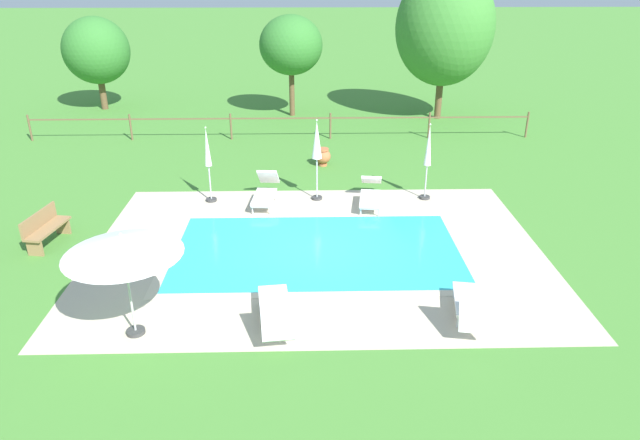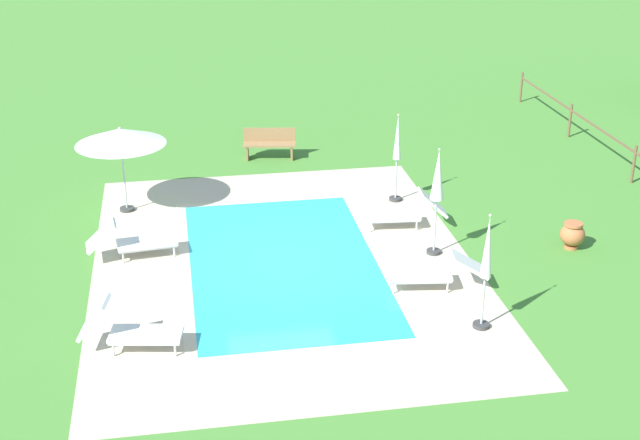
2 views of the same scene
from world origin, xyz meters
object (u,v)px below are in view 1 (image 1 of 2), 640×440
patio_umbrella_open_foreground (122,245)px  tree_centre (291,45)px  sun_lounger_north_near_steps (371,193)px  tree_far_west (445,27)px  sun_lounger_north_mid (471,304)px  terracotta_urn_near_fence (323,156)px  patio_umbrella_closed_row_mid_west (428,153)px  sun_lounger_north_far (265,191)px  patio_umbrella_closed_row_west (208,156)px  wooden_bench_lawn_side (45,227)px  sun_lounger_north_end (275,308)px  patio_umbrella_closed_row_centre (317,145)px  tree_west_mid (96,51)px

patio_umbrella_open_foreground → tree_centre: 17.43m
sun_lounger_north_near_steps → tree_far_west: tree_far_west is taller
sun_lounger_north_mid → terracotta_urn_near_fence: sun_lounger_north_mid is taller
sun_lounger_north_near_steps → patio_umbrella_closed_row_mid_west: 2.06m
sun_lounger_north_near_steps → sun_lounger_north_far: 3.11m
sun_lounger_north_near_steps → patio_umbrella_closed_row_west: 4.89m
sun_lounger_north_far → patio_umbrella_open_foreground: size_ratio=0.91×
patio_umbrella_closed_row_mid_west → patio_umbrella_open_foreground: bearing=-135.6°
sun_lounger_north_mid → sun_lounger_north_far: 7.68m
sun_lounger_north_far → patio_umbrella_open_foreground: 7.03m
wooden_bench_lawn_side → patio_umbrella_closed_row_west: bearing=36.6°
patio_umbrella_closed_row_mid_west → tree_far_west: (2.43, 9.72, 2.54)m
sun_lounger_north_end → sun_lounger_north_far: bearing=95.3°
sun_lounger_north_mid → patio_umbrella_closed_row_centre: size_ratio=0.78×
sun_lounger_north_end → patio_umbrella_closed_row_mid_west: bearing=57.1°
patio_umbrella_closed_row_mid_west → tree_west_mid: tree_west_mid is taller
patio_umbrella_closed_row_mid_west → tree_west_mid: bearing=138.4°
wooden_bench_lawn_side → patio_umbrella_open_foreground: bearing=-50.4°
sun_lounger_north_mid → tree_west_mid: (-13.03, 18.37, 2.36)m
patio_umbrella_closed_row_centre → patio_umbrella_closed_row_west: bearing=-178.7°
patio_umbrella_open_foreground → patio_umbrella_closed_row_west: patio_umbrella_closed_row_west is taller
patio_umbrella_closed_row_centre → sun_lounger_north_near_steps: bearing=-17.1°
terracotta_urn_near_fence → tree_centre: (-1.22, 7.23, 2.81)m
patio_umbrella_closed_row_mid_west → sun_lounger_north_end: bearing=-122.9°
sun_lounger_north_near_steps → tree_centre: bearing=103.1°
patio_umbrella_open_foreground → sun_lounger_north_near_steps: bearing=50.4°
sun_lounger_north_mid → patio_umbrella_closed_row_centre: 7.28m
sun_lounger_north_near_steps → patio_umbrella_closed_row_mid_west: size_ratio=0.90×
wooden_bench_lawn_side → sun_lounger_north_near_steps: bearing=15.6°
sun_lounger_north_near_steps → patio_umbrella_closed_row_centre: size_ratio=0.85×
sun_lounger_north_near_steps → patio_umbrella_open_foreground: bearing=-129.6°
patio_umbrella_closed_row_west → terracotta_urn_near_fence: bearing=42.9°
sun_lounger_north_near_steps → tree_far_west: bearing=67.9°
patio_umbrella_closed_row_mid_west → wooden_bench_lawn_side: 10.63m
sun_lounger_north_near_steps → patio_umbrella_open_foreground: patio_umbrella_open_foreground is taller
terracotta_urn_near_fence → sun_lounger_north_near_steps: bearing=-70.1°
patio_umbrella_closed_row_mid_west → patio_umbrella_closed_row_west: bearing=-179.7°
terracotta_urn_near_fence → tree_far_west: (5.43, 6.55, 3.64)m
tree_centre → patio_umbrella_closed_row_centre: bearing=-84.8°
tree_far_west → tree_centre: bearing=174.2°
patio_umbrella_closed_row_mid_west → tree_centre: bearing=112.1°
sun_lounger_north_mid → sun_lounger_north_far: size_ratio=0.96×
tree_far_west → wooden_bench_lawn_side: bearing=-135.2°
terracotta_urn_near_fence → tree_far_west: bearing=50.3°
patio_umbrella_closed_row_centre → wooden_bench_lawn_side: bearing=-157.6°
sun_lounger_north_near_steps → terracotta_urn_near_fence: bearing=109.9°
patio_umbrella_open_foreground → sun_lounger_north_far: bearing=71.9°
patio_umbrella_closed_row_mid_west → tree_far_west: tree_far_west is taller
sun_lounger_north_near_steps → patio_umbrella_closed_row_west: (-4.76, 0.41, 1.04)m
patio_umbrella_open_foreground → tree_far_west: (9.36, 16.50, 2.06)m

